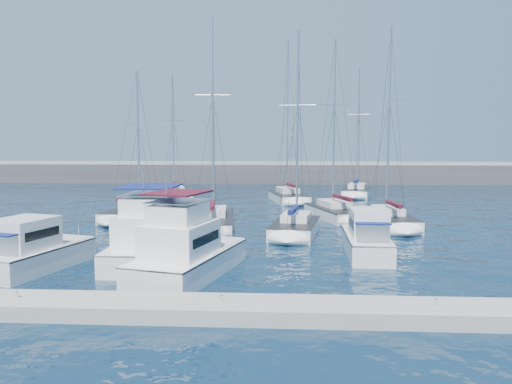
# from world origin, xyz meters

# --- Properties ---
(ground) EXTENTS (220.00, 220.00, 0.00)m
(ground) POSITION_xyz_m (0.00, 0.00, 0.00)
(ground) COLOR black
(ground) RESTS_ON ground
(breakwater) EXTENTS (160.00, 6.00, 4.45)m
(breakwater) POSITION_xyz_m (0.00, 52.00, 1.05)
(breakwater) COLOR #424244
(breakwater) RESTS_ON ground
(dock) EXTENTS (40.00, 2.20, 0.60)m
(dock) POSITION_xyz_m (0.00, -11.00, 0.30)
(dock) COLOR gray
(dock) RESTS_ON ground
(dock_cleat_near_port) EXTENTS (0.16, 0.16, 0.25)m
(dock_cleat_near_port) POSITION_xyz_m (-8.00, -11.00, 0.72)
(dock_cleat_near_port) COLOR silver
(dock_cleat_near_port) RESTS_ON dock
(dock_cleat_centre) EXTENTS (0.16, 0.16, 0.25)m
(dock_cleat_centre) POSITION_xyz_m (0.00, -11.00, 0.72)
(dock_cleat_centre) COLOR silver
(dock_cleat_centre) RESTS_ON dock
(dock_cleat_near_stbd) EXTENTS (0.16, 0.16, 0.25)m
(dock_cleat_near_stbd) POSITION_xyz_m (8.00, -11.00, 0.72)
(dock_cleat_near_stbd) COLOR silver
(dock_cleat_near_stbd) RESTS_ON dock
(motor_yacht_port_outer) EXTENTS (4.32, 6.90, 3.20)m
(motor_yacht_port_outer) POSITION_xyz_m (-10.67, -4.67, 0.94)
(motor_yacht_port_outer) COLOR silver
(motor_yacht_port_outer) RESTS_ON ground
(motor_yacht_port_inner) EXTENTS (4.00, 9.46, 4.69)m
(motor_yacht_port_inner) POSITION_xyz_m (-4.87, -2.06, 1.13)
(motor_yacht_port_inner) COLOR white
(motor_yacht_port_inner) RESTS_ON ground
(motor_yacht_stbd_inner) EXTENTS (5.17, 8.48, 4.69)m
(motor_yacht_stbd_inner) POSITION_xyz_m (-2.47, -5.40, 1.13)
(motor_yacht_stbd_inner) COLOR white
(motor_yacht_stbd_inner) RESTS_ON ground
(motor_yacht_stbd_outer) EXTENTS (2.52, 6.78, 3.20)m
(motor_yacht_stbd_outer) POSITION_xyz_m (7.17, -0.27, 0.94)
(motor_yacht_stbd_outer) COLOR white
(motor_yacht_stbd_outer) RESTS_ON ground
(sailboat_mid_a) EXTENTS (4.30, 8.45, 13.06)m
(sailboat_mid_a) POSITION_xyz_m (-10.49, 12.79, 0.50)
(sailboat_mid_a) COLOR silver
(sailboat_mid_a) RESTS_ON ground
(sailboat_mid_b) EXTENTS (3.85, 8.59, 16.44)m
(sailboat_mid_b) POSITION_xyz_m (-3.14, 8.45, 0.54)
(sailboat_mid_b) COLOR silver
(sailboat_mid_b) RESTS_ON ground
(sailboat_mid_c) EXTENTS (4.00, 7.15, 14.80)m
(sailboat_mid_c) POSITION_xyz_m (3.15, 6.10, 0.54)
(sailboat_mid_c) COLOR white
(sailboat_mid_c) RESTS_ON ground
(sailboat_mid_d) EXTENTS (5.35, 8.28, 15.78)m
(sailboat_mid_d) POSITION_xyz_m (6.84, 14.10, 0.54)
(sailboat_mid_d) COLOR silver
(sailboat_mid_d) RESTS_ON ground
(sailboat_mid_e) EXTENTS (3.62, 7.58, 15.93)m
(sailboat_mid_e) POSITION_xyz_m (10.53, 9.93, 0.55)
(sailboat_mid_e) COLOR white
(sailboat_mid_e) RESTS_ON ground
(sailboat_back_a) EXTENTS (5.43, 8.17, 14.59)m
(sailboat_back_a) POSITION_xyz_m (-10.33, 27.37, 0.53)
(sailboat_back_a) COLOR white
(sailboat_back_a) RESTS_ON ground
(sailboat_back_b) EXTENTS (4.80, 8.36, 18.12)m
(sailboat_back_b) POSITION_xyz_m (2.77, 26.32, 0.57)
(sailboat_back_b) COLOR silver
(sailboat_back_b) RESTS_ON ground
(sailboat_back_c) EXTENTS (4.55, 7.57, 16.06)m
(sailboat_back_c) POSITION_xyz_m (11.18, 32.32, 0.55)
(sailboat_back_c) COLOR white
(sailboat_back_c) RESTS_ON ground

